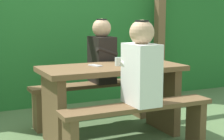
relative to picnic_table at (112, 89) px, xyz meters
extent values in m
plane|color=#4F6B40|center=(0.00, 0.00, -0.50)|extent=(12.00, 12.00, 0.00)
cube|color=#24682A|center=(0.00, 1.98, 0.34)|extent=(6.40, 0.99, 1.68)
cube|color=brown|center=(1.39, 1.30, 0.64)|extent=(0.12, 0.12, 2.28)
cube|color=brown|center=(0.00, 0.00, 0.21)|extent=(1.40, 0.64, 0.05)
cube|color=brown|center=(-0.60, 0.00, -0.16)|extent=(0.08, 0.54, 0.68)
cube|color=brown|center=(0.60, 0.00, -0.16)|extent=(0.08, 0.54, 0.68)
cube|color=brown|center=(0.00, -0.53, -0.05)|extent=(1.40, 0.24, 0.04)
cube|color=brown|center=(0.62, -0.53, -0.28)|extent=(0.07, 0.22, 0.43)
cube|color=brown|center=(0.00, 0.53, -0.05)|extent=(1.40, 0.24, 0.04)
cube|color=brown|center=(-0.62, 0.53, -0.28)|extent=(0.07, 0.22, 0.43)
cube|color=brown|center=(0.62, 0.53, -0.28)|extent=(0.07, 0.22, 0.43)
cube|color=white|center=(0.02, -0.53, 0.23)|extent=(0.22, 0.34, 0.52)
sphere|color=tan|center=(0.02, -0.53, 0.58)|extent=(0.21, 0.21, 0.21)
cylinder|color=black|center=(0.02, -0.53, 0.67)|extent=(0.12, 0.12, 0.02)
cylinder|color=white|center=(0.02, -0.39, 0.33)|extent=(0.25, 0.07, 0.15)
cube|color=black|center=(0.13, 0.53, 0.23)|extent=(0.22, 0.34, 0.52)
sphere|color=tan|center=(0.13, 0.53, 0.58)|extent=(0.21, 0.21, 0.21)
cylinder|color=black|center=(0.13, 0.53, 0.67)|extent=(0.12, 0.12, 0.02)
cylinder|color=black|center=(0.13, 0.39, 0.33)|extent=(0.25, 0.07, 0.15)
cylinder|color=silver|center=(0.06, -0.02, 0.27)|extent=(0.07, 0.07, 0.08)
cylinder|color=silver|center=(0.23, -0.02, 0.32)|extent=(0.06, 0.06, 0.18)
cylinder|color=silver|center=(0.23, -0.02, 0.44)|extent=(0.03, 0.03, 0.05)
cube|color=silver|center=(-0.15, 0.06, 0.24)|extent=(0.11, 0.16, 0.01)
camera|label=1|loc=(-1.49, -3.14, 0.73)|focal=57.53mm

